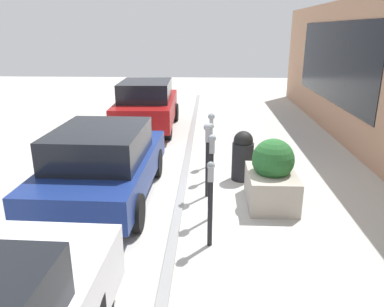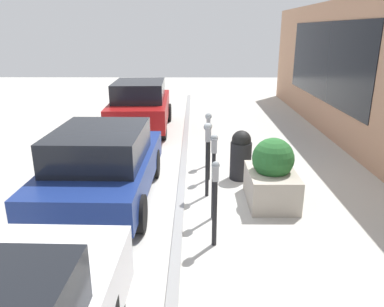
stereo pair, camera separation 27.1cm
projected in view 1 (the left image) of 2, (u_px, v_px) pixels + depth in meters
The scene contains 11 objects.
ground_plane at pixel (185, 196), 7.63m from camera, with size 40.00×40.00×0.00m, color beige.
curb_strip at pixel (181, 195), 7.63m from camera, with size 24.50×0.16×0.04m.
parking_meter_nearest at pixel (210, 195), 5.62m from camera, with size 0.14×0.12×1.39m.
parking_meter_second at pixel (212, 164), 6.40m from camera, with size 0.15×0.13×1.56m.
parking_meter_middle at pixel (207, 147), 7.30m from camera, with size 0.19×0.16×1.53m.
parking_meter_fourth at pixel (210, 143), 8.18m from camera, with size 0.16×0.14×1.31m.
parking_meter_farthest at pixel (211, 128), 9.03m from camera, with size 0.19×0.16×1.33m.
planter_box at pixel (272, 177), 7.14m from camera, with size 1.31×0.90×1.30m.
parked_car_middle at pixel (103, 163), 7.26m from camera, with size 4.02×1.91×1.49m.
parked_car_rear at pixel (147, 105), 12.49m from camera, with size 4.09×1.94×1.64m.
trash_bin at pixel (243, 155), 8.32m from camera, with size 0.48×0.48×1.12m.
Camera 1 is at (-6.96, -0.46, 3.22)m, focal length 35.00 mm.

